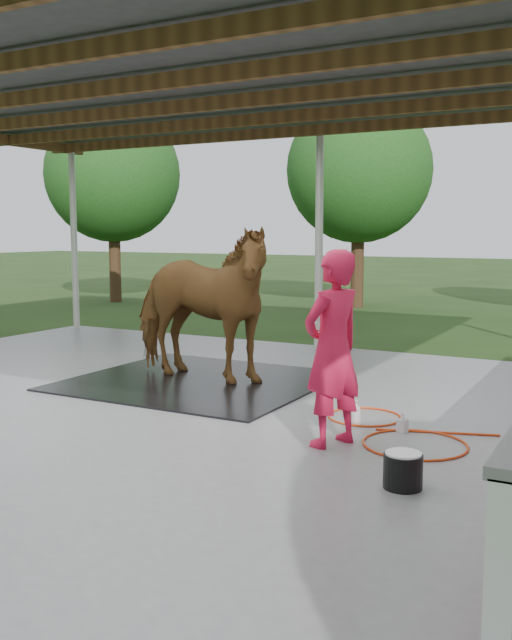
% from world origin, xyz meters
% --- Properties ---
extents(ground, '(100.00, 100.00, 0.00)m').
position_xyz_m(ground, '(0.00, 0.00, 0.00)').
color(ground, '#1E3814').
extents(concrete_slab, '(12.00, 10.00, 0.05)m').
position_xyz_m(concrete_slab, '(0.00, 0.00, 0.03)').
color(concrete_slab, slate).
rests_on(concrete_slab, ground).
extents(pavilion_structure, '(12.60, 10.60, 4.05)m').
position_xyz_m(pavilion_structure, '(0.00, -0.00, 3.97)').
color(pavilion_structure, beige).
rests_on(pavilion_structure, ground).
extents(tree_belt, '(28.00, 28.00, 5.80)m').
position_xyz_m(tree_belt, '(0.30, 0.90, 3.79)').
color(tree_belt, '#382314').
rests_on(tree_belt, ground).
extents(rubber_mat, '(3.35, 3.14, 0.03)m').
position_xyz_m(rubber_mat, '(-0.33, 1.30, 0.06)').
color(rubber_mat, black).
rests_on(rubber_mat, concrete_slab).
extents(horse, '(2.60, 1.32, 2.13)m').
position_xyz_m(horse, '(-0.33, 1.30, 1.14)').
color(horse, brown).
rests_on(horse, rubber_mat).
extents(handler, '(0.69, 0.82, 1.93)m').
position_xyz_m(handler, '(2.44, -0.55, 1.01)').
color(handler, red).
rests_on(handler, concrete_slab).
extents(wash_bucket, '(0.32, 0.32, 0.30)m').
position_xyz_m(wash_bucket, '(3.41, -1.38, 0.20)').
color(wash_bucket, black).
rests_on(wash_bucket, concrete_slab).
extents(soap_bottle_a, '(0.14, 0.14, 0.27)m').
position_xyz_m(soap_bottle_a, '(2.39, 0.27, 0.18)').
color(soap_bottle_a, silver).
rests_on(soap_bottle_a, concrete_slab).
extents(soap_bottle_b, '(0.12, 0.12, 0.21)m').
position_xyz_m(soap_bottle_b, '(2.93, 0.21, 0.15)').
color(soap_bottle_b, '#338CD8').
rests_on(soap_bottle_b, concrete_slab).
extents(hose_coil, '(1.90, 1.70, 0.02)m').
position_xyz_m(hose_coil, '(2.86, 0.12, 0.06)').
color(hose_coil, red).
rests_on(hose_coil, concrete_slab).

